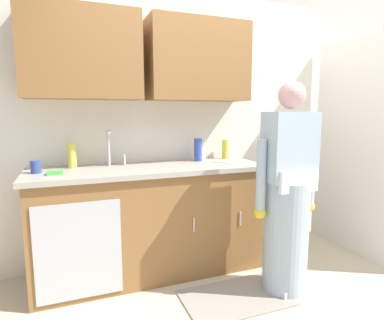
# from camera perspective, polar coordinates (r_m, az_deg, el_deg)

# --- Properties ---
(ground_plane) EXTENTS (9.00, 9.00, 0.00)m
(ground_plane) POSITION_cam_1_polar(r_m,az_deg,el_deg) (2.67, 9.43, -23.18)
(ground_plane) COLOR beige
(kitchen_wall_with_uppers) EXTENTS (4.80, 0.44, 2.70)m
(kitchen_wall_with_uppers) POSITION_cam_1_polar(r_m,az_deg,el_deg) (3.13, -1.52, 9.86)
(kitchen_wall_with_uppers) COLOR silver
(kitchen_wall_with_uppers) RESTS_ON ground
(closet_door_panel) EXTENTS (0.04, 1.10, 2.10)m
(closet_door_panel) POSITION_cam_1_polar(r_m,az_deg,el_deg) (3.55, 27.09, 1.88)
(closet_door_panel) COLOR silver
(closet_door_panel) RESTS_ON ground
(counter_cabinet) EXTENTS (1.90, 0.62, 0.90)m
(counter_cabinet) POSITION_cam_1_polar(r_m,az_deg,el_deg) (2.88, -7.37, -10.82)
(counter_cabinet) COLOR brown
(counter_cabinet) RESTS_ON ground
(countertop) EXTENTS (1.96, 0.66, 0.04)m
(countertop) POSITION_cam_1_polar(r_m,az_deg,el_deg) (2.77, -7.50, -1.57)
(countertop) COLOR #A8A093
(countertop) RESTS_ON counter_cabinet
(sink) EXTENTS (0.50, 0.36, 0.35)m
(sink) POSITION_cam_1_polar(r_m,az_deg,el_deg) (2.72, -13.20, -1.77)
(sink) COLOR #B7BABF
(sink) RESTS_ON counter_cabinet
(person_at_sink) EXTENTS (0.55, 0.34, 1.62)m
(person_at_sink) POSITION_cam_1_polar(r_m,az_deg,el_deg) (2.61, 16.41, -7.58)
(person_at_sink) COLOR white
(person_at_sink) RESTS_ON ground
(floor_mat) EXTENTS (0.80, 0.50, 0.01)m
(floor_mat) POSITION_cam_1_polar(r_m,az_deg,el_deg) (2.68, 7.69, -22.88)
(floor_mat) COLOR gray
(floor_mat) RESTS_ON ground
(bottle_soap) EXTENTS (0.07, 0.07, 0.21)m
(bottle_soap) POSITION_cam_1_polar(r_m,az_deg,el_deg) (3.05, 1.07, 1.82)
(bottle_soap) COLOR #334CB2
(bottle_soap) RESTS_ON countertop
(bottle_water_short) EXTENTS (0.07, 0.07, 0.21)m
(bottle_water_short) POSITION_cam_1_polar(r_m,az_deg,el_deg) (2.84, -20.38, 0.77)
(bottle_water_short) COLOR #D8D14C
(bottle_water_short) RESTS_ON countertop
(bottle_cleaner_spray) EXTENTS (0.07, 0.07, 0.19)m
(bottle_cleaner_spray) POSITION_cam_1_polar(r_m,az_deg,el_deg) (3.23, 5.94, 1.91)
(bottle_cleaner_spray) COLOR #D8D14C
(bottle_cleaner_spray) RESTS_ON countertop
(cup_by_sink) EXTENTS (0.08, 0.08, 0.10)m
(cup_by_sink) POSITION_cam_1_polar(r_m,az_deg,el_deg) (2.71, -25.80, -1.09)
(cup_by_sink) COLOR #33478C
(cup_by_sink) RESTS_ON countertop
(knife_on_counter) EXTENTS (0.14, 0.22, 0.01)m
(knife_on_counter) POSITION_cam_1_polar(r_m,az_deg,el_deg) (2.94, 5.64, -0.49)
(knife_on_counter) COLOR silver
(knife_on_counter) RESTS_ON countertop
(sponge) EXTENTS (0.11, 0.07, 0.03)m
(sponge) POSITION_cam_1_polar(r_m,az_deg,el_deg) (2.60, -22.98, -2.04)
(sponge) COLOR #4CBF4C
(sponge) RESTS_ON countertop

